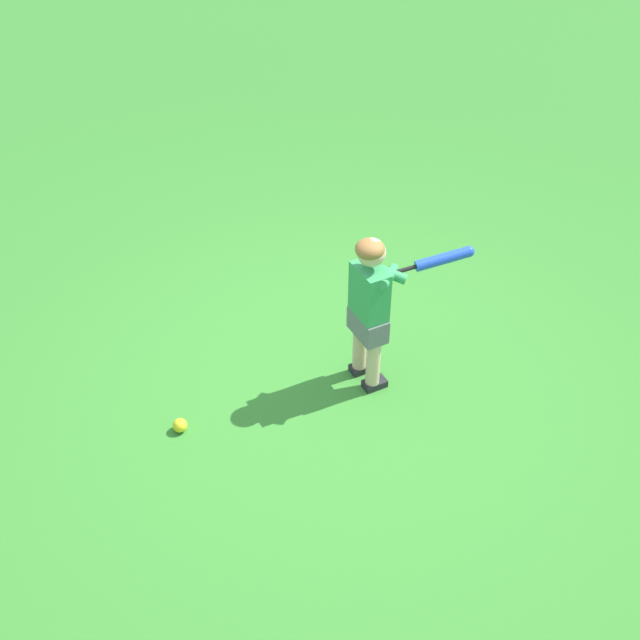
# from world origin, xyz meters

# --- Properties ---
(ground_plane) EXTENTS (40.00, 40.00, 0.00)m
(ground_plane) POSITION_xyz_m (0.00, 0.00, 0.00)
(ground_plane) COLOR #38842D
(child_batter) EXTENTS (0.50, 0.73, 1.08)m
(child_batter) POSITION_xyz_m (0.01, -0.18, 0.65)
(child_batter) COLOR #232328
(child_batter) RESTS_ON ground
(play_ball_near_batter) EXTENTS (0.09, 0.09, 0.09)m
(play_ball_near_batter) POSITION_xyz_m (-0.67, 0.87, 0.04)
(play_ball_near_batter) COLOR yellow
(play_ball_near_batter) RESTS_ON ground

